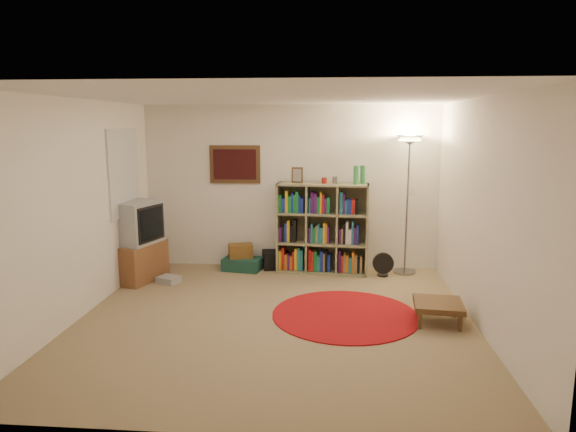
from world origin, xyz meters
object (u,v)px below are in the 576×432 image
(floor_lamp, at_px, (409,159))
(floor_fan, at_px, (383,265))
(bookshelf, at_px, (321,230))
(suitcase, at_px, (243,264))
(side_table, at_px, (438,305))
(tv_stand, at_px, (136,242))

(floor_lamp, bearing_deg, floor_fan, -148.95)
(bookshelf, relative_size, suitcase, 2.58)
(suitcase, bearing_deg, floor_fan, 5.35)
(bookshelf, distance_m, side_table, 2.39)
(floor_lamp, bearing_deg, bookshelf, -177.91)
(floor_fan, bearing_deg, suitcase, 172.24)
(suitcase, relative_size, side_table, 1.08)
(bookshelf, bearing_deg, floor_lamp, 6.63)
(tv_stand, distance_m, suitcase, 1.61)
(tv_stand, xyz_separation_m, side_table, (3.97, -1.31, -0.35))
(floor_lamp, distance_m, suitcase, 2.94)
(floor_lamp, bearing_deg, side_table, -87.30)
(tv_stand, bearing_deg, floor_lamp, 26.97)
(tv_stand, xyz_separation_m, suitcase, (1.42, 0.62, -0.46))
(bookshelf, height_order, tv_stand, bookshelf)
(floor_fan, height_order, tv_stand, tv_stand)
(bookshelf, relative_size, floor_lamp, 0.79)
(bookshelf, xyz_separation_m, floor_lamp, (1.26, 0.05, 1.05))
(floor_fan, xyz_separation_m, tv_stand, (-3.53, -0.45, 0.37))
(floor_lamp, bearing_deg, suitcase, -179.19)
(bookshelf, xyz_separation_m, suitcase, (-1.20, 0.01, -0.56))
(side_table, bearing_deg, suitcase, 142.93)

